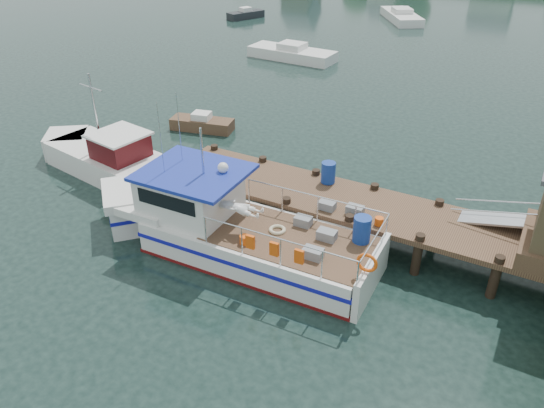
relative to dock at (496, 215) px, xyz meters
The scene contains 8 objects.
ground_plane 6.89m from the dock, behind, with size 160.00×160.00×0.00m, color black.
dock is the anchor object (origin of this frame).
lobster_boat 9.16m from the dock, 159.25° to the right, with size 11.57×3.66×5.49m.
work_boat 16.63m from the dock, behind, with size 8.82×3.78×4.61m.
moored_rowboat 16.90m from the dock, 160.54° to the left, with size 3.58×1.92×0.99m.
moored_a 27.44m from the dock, 131.09° to the left, with size 6.92×2.57×1.26m.
moored_d 41.48m from the dock, 110.97° to the left, with size 6.06×7.41×1.23m.
moored_e 43.39m from the dock, 132.35° to the left, with size 2.77×4.11×1.08m.
Camera 1 is at (7.23, -16.36, 11.38)m, focal length 35.00 mm.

